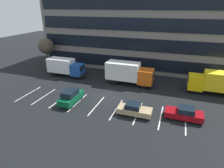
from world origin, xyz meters
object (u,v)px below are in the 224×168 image
object	(u,v)px
box_truck_orange	(129,72)
sedan_tan	(134,110)
box_truck_blue	(65,67)
suv_forest	(71,97)
box_truck_yellow_all	(216,82)
sedan_maroon	(184,113)
bare_tree	(46,46)

from	to	relation	value
box_truck_orange	sedan_tan	distance (m)	9.86
box_truck_blue	sedan_tan	size ratio (longest dim) A/B	1.70
box_truck_blue	suv_forest	bearing A→B (deg)	-54.39
box_truck_yellow_all	sedan_tan	size ratio (longest dim) A/B	1.80
box_truck_orange	box_truck_blue	world-z (taller)	box_truck_orange
box_truck_blue	sedan_tan	world-z (taller)	box_truck_blue
box_truck_blue	suv_forest	world-z (taller)	box_truck_blue
box_truck_yellow_all	suv_forest	bearing A→B (deg)	-152.93
sedan_maroon	box_truck_blue	bearing A→B (deg)	158.77
box_truck_yellow_all	sedan_tan	xyz separation A→B (m)	(-9.93, -9.74, -1.24)
box_truck_yellow_all	suv_forest	distance (m)	21.11
suv_forest	bare_tree	bearing A→B (deg)	135.67
box_truck_orange	box_truck_blue	distance (m)	12.17
sedan_maroon	bare_tree	size ratio (longest dim) A/B	0.71
box_truck_blue	sedan_tan	distance (m)	17.92
box_truck_yellow_all	sedan_maroon	world-z (taller)	box_truck_yellow_all
box_truck_blue	bare_tree	bearing A→B (deg)	149.77
suv_forest	box_truck_orange	bearing A→B (deg)	58.01
box_truck_yellow_all	suv_forest	xyz separation A→B (m)	(-18.78, -9.60, -1.03)
box_truck_yellow_all	bare_tree	bearing A→B (deg)	173.82
box_truck_blue	sedan_maroon	size ratio (longest dim) A/B	1.65
box_truck_orange	box_truck_yellow_all	xyz separation A→B (m)	(13.10, 0.51, -0.14)
sedan_tan	bare_tree	world-z (taller)	bare_tree
box_truck_blue	box_truck_yellow_all	world-z (taller)	box_truck_yellow_all
bare_tree	sedan_maroon	bearing A→B (deg)	-23.58
box_truck_orange	sedan_maroon	bearing A→B (deg)	-42.70
bare_tree	box_truck_orange	bearing A→B (deg)	-11.84
suv_forest	bare_tree	size ratio (longest dim) A/B	0.69
sedan_maroon	bare_tree	bearing A→B (deg)	156.42
sedan_tan	box_truck_yellow_all	bearing A→B (deg)	44.45
box_truck_orange	sedan_tan	bearing A→B (deg)	-71.07
box_truck_blue	bare_tree	size ratio (longest dim) A/B	1.17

